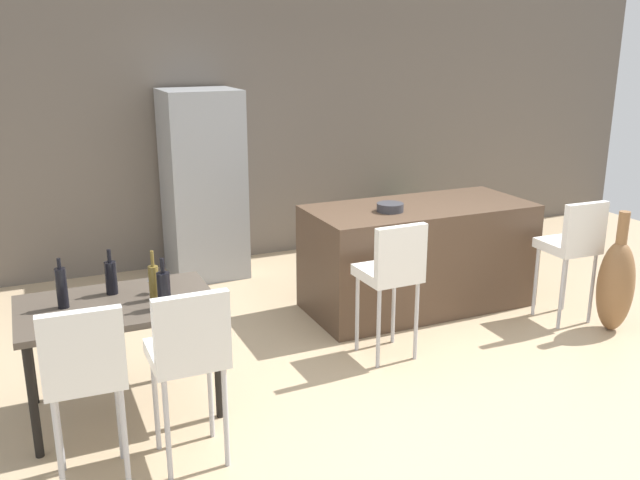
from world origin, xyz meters
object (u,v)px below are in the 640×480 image
at_px(dining_chair_near, 84,368).
at_px(dining_chair_far, 189,350).
at_px(kitchen_island, 418,256).
at_px(wine_bottle_far, 62,287).
at_px(dining_table, 118,315).
at_px(bar_chair_middle, 574,242).
at_px(refrigerator, 203,184).
at_px(potted_plant, 409,217).
at_px(floor_vase, 616,285).
at_px(wine_bottle_end, 111,277).
at_px(bar_chair_left, 392,269).
at_px(wine_glass_left, 152,275).
at_px(wine_bottle_middle, 164,289).
at_px(fruit_bowl, 390,207).
at_px(wine_bottle_near, 154,282).

height_order(dining_chair_near, dining_chair_far, same).
distance_m(kitchen_island, wine_bottle_far, 3.09).
bearing_deg(dining_table, bar_chair_middle, -0.49).
distance_m(bar_chair_middle, dining_chair_near, 3.97).
relative_size(bar_chair_middle, dining_chair_near, 1.00).
height_order(bar_chair_middle, refrigerator, refrigerator).
bearing_deg(potted_plant, wine_bottle_far, -148.54).
bearing_deg(floor_vase, dining_chair_far, -173.12).
height_order(wine_bottle_end, floor_vase, wine_bottle_end).
bearing_deg(dining_chair_near, refrigerator, 65.37).
relative_size(bar_chair_left, refrigerator, 0.57).
bearing_deg(dining_chair_near, wine_bottle_end, 73.79).
height_order(bar_chair_middle, dining_chair_near, same).
height_order(wine_bottle_end, wine_glass_left, wine_bottle_end).
bearing_deg(floor_vase, kitchen_island, 136.67).
bearing_deg(potted_plant, wine_bottle_middle, -141.58).
height_order(bar_chair_left, dining_chair_near, same).
bearing_deg(dining_chair_far, potted_plant, 43.86).
height_order(bar_chair_middle, fruit_bowl, bar_chair_middle).
bearing_deg(refrigerator, dining_table, -116.06).
bearing_deg(wine_bottle_near, bar_chair_middle, 0.16).
bearing_deg(floor_vase, bar_chair_left, 171.50).
xyz_separation_m(wine_bottle_end, potted_plant, (3.55, 2.23, -0.51)).
xyz_separation_m(bar_chair_middle, dining_table, (-3.63, 0.03, -0.04)).
xyz_separation_m(wine_bottle_near, refrigerator, (0.95, 2.45, 0.06)).
relative_size(dining_table, refrigerator, 0.64).
xyz_separation_m(bar_chair_middle, potted_plant, (-0.08, 2.44, -0.36)).
bearing_deg(potted_plant, wine_glass_left, -144.84).
height_order(bar_chair_left, wine_bottle_middle, wine_bottle_middle).
distance_m(fruit_bowl, floor_vase, 1.92).
bearing_deg(bar_chair_middle, refrigerator, 135.05).
relative_size(dining_chair_far, floor_vase, 1.05).
height_order(wine_bottle_end, refrigerator, refrigerator).
bearing_deg(dining_chair_near, wine_bottle_near, 55.00).
distance_m(kitchen_island, fruit_bowl, 0.61).
xyz_separation_m(kitchen_island, bar_chair_left, (-0.74, -0.82, 0.24)).
height_order(refrigerator, potted_plant, refrigerator).
height_order(wine_bottle_end, wine_bottle_middle, wine_bottle_middle).
height_order(dining_chair_far, fruit_bowl, dining_chair_far).
distance_m(bar_chair_left, fruit_bowl, 0.88).
bearing_deg(wine_glass_left, fruit_bowl, 17.03).
height_order(refrigerator, fruit_bowl, refrigerator).
bearing_deg(dining_chair_far, wine_bottle_far, 125.61).
xyz_separation_m(bar_chair_middle, wine_glass_left, (-3.39, 0.11, 0.17)).
xyz_separation_m(dining_chair_near, fruit_bowl, (2.59, 1.46, 0.26)).
relative_size(wine_bottle_end, fruit_bowl, 1.32).
bearing_deg(dining_table, wine_bottle_end, 90.69).
relative_size(wine_bottle_near, potted_plant, 0.54).
relative_size(dining_chair_near, dining_chair_far, 1.00).
xyz_separation_m(wine_bottle_far, potted_plant, (3.85, 2.36, -0.53)).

